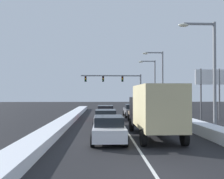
{
  "coord_description": "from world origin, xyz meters",
  "views": [
    {
      "loc": [
        -1.86,
        -8.05,
        2.85
      ],
      "look_at": [
        -0.66,
        21.45,
        3.33
      ],
      "focal_mm": 38.82,
      "sensor_mm": 36.0,
      "label": 1
    }
  ],
  "objects_px": {
    "sedan_silver_center_lane_second": "(106,119)",
    "box_truck_right_lane_nearest": "(154,108)",
    "sedan_red_center_lane_third": "(105,112)",
    "roadside_sign_right": "(210,82)",
    "sedan_white_center_lane_nearest": "(109,129)",
    "sedan_gray_right_lane_third": "(132,110)",
    "traffic_light_gantry": "(120,83)",
    "street_lamp_right_near": "(209,67)",
    "street_lamp_right_mid": "(160,77)",
    "sedan_tan_right_lane_second": "(140,114)",
    "street_lamp_right_far": "(153,81)"
  },
  "relations": [
    {
      "from": "sedan_silver_center_lane_second",
      "to": "box_truck_right_lane_nearest",
      "type": "bearing_deg",
      "value": -56.39
    },
    {
      "from": "sedan_red_center_lane_third",
      "to": "roadside_sign_right",
      "type": "height_order",
      "value": "roadside_sign_right"
    },
    {
      "from": "sedan_white_center_lane_nearest",
      "to": "roadside_sign_right",
      "type": "height_order",
      "value": "roadside_sign_right"
    },
    {
      "from": "sedan_gray_right_lane_third",
      "to": "sedan_white_center_lane_nearest",
      "type": "xyz_separation_m",
      "value": [
        -3.29,
        -15.33,
        0.0
      ]
    },
    {
      "from": "traffic_light_gantry",
      "to": "street_lamp_right_near",
      "type": "relative_size",
      "value": 1.35
    },
    {
      "from": "traffic_light_gantry",
      "to": "street_lamp_right_mid",
      "type": "distance_m",
      "value": 12.72
    },
    {
      "from": "sedan_gray_right_lane_third",
      "to": "traffic_light_gantry",
      "type": "xyz_separation_m",
      "value": [
        -0.64,
        12.61,
        3.96
      ]
    },
    {
      "from": "traffic_light_gantry",
      "to": "sedan_white_center_lane_nearest",
      "type": "bearing_deg",
      "value": -95.42
    },
    {
      "from": "roadside_sign_right",
      "to": "street_lamp_right_mid",
      "type": "bearing_deg",
      "value": 130.01
    },
    {
      "from": "sedan_tan_right_lane_second",
      "to": "roadside_sign_right",
      "type": "xyz_separation_m",
      "value": [
        7.79,
        1.42,
        3.25
      ]
    },
    {
      "from": "sedan_white_center_lane_nearest",
      "to": "street_lamp_right_near",
      "type": "distance_m",
      "value": 8.46
    },
    {
      "from": "sedan_white_center_lane_nearest",
      "to": "sedan_silver_center_lane_second",
      "type": "xyz_separation_m",
      "value": [
        -0.11,
        5.63,
        0.0
      ]
    },
    {
      "from": "sedan_red_center_lane_third",
      "to": "street_lamp_right_near",
      "type": "xyz_separation_m",
      "value": [
        7.15,
        -10.26,
        3.97
      ]
    },
    {
      "from": "box_truck_right_lane_nearest",
      "to": "sedan_tan_right_lane_second",
      "type": "bearing_deg",
      "value": 87.49
    },
    {
      "from": "sedan_white_center_lane_nearest",
      "to": "sedan_red_center_lane_third",
      "type": "xyz_separation_m",
      "value": [
        -0.03,
        12.5,
        0.0
      ]
    },
    {
      "from": "box_truck_right_lane_nearest",
      "to": "traffic_light_gantry",
      "type": "height_order",
      "value": "traffic_light_gantry"
    },
    {
      "from": "sedan_white_center_lane_nearest",
      "to": "traffic_light_gantry",
      "type": "bearing_deg",
      "value": 84.58
    },
    {
      "from": "sedan_gray_right_lane_third",
      "to": "sedan_white_center_lane_nearest",
      "type": "bearing_deg",
      "value": -102.13
    },
    {
      "from": "box_truck_right_lane_nearest",
      "to": "street_lamp_right_near",
      "type": "relative_size",
      "value": 0.91
    },
    {
      "from": "sedan_white_center_lane_nearest",
      "to": "roadside_sign_right",
      "type": "relative_size",
      "value": 0.82
    },
    {
      "from": "sedan_silver_center_lane_second",
      "to": "street_lamp_right_mid",
      "type": "bearing_deg",
      "value": 55.81
    },
    {
      "from": "sedan_tan_right_lane_second",
      "to": "sedan_red_center_lane_third",
      "type": "xyz_separation_m",
      "value": [
        -3.35,
        2.99,
        0.0
      ]
    },
    {
      "from": "sedan_tan_right_lane_second",
      "to": "sedan_red_center_lane_third",
      "type": "relative_size",
      "value": 1.0
    },
    {
      "from": "street_lamp_right_mid",
      "to": "sedan_white_center_lane_nearest",
      "type": "bearing_deg",
      "value": -113.41
    },
    {
      "from": "sedan_tan_right_lane_second",
      "to": "roadside_sign_right",
      "type": "distance_m",
      "value": 8.56
    },
    {
      "from": "box_truck_right_lane_nearest",
      "to": "roadside_sign_right",
      "type": "xyz_separation_m",
      "value": [
        8.16,
        9.92,
        2.12
      ]
    },
    {
      "from": "sedan_gray_right_lane_third",
      "to": "sedan_silver_center_lane_second",
      "type": "bearing_deg",
      "value": -109.32
    },
    {
      "from": "sedan_red_center_lane_third",
      "to": "traffic_light_gantry",
      "type": "height_order",
      "value": "traffic_light_gantry"
    },
    {
      "from": "street_lamp_right_far",
      "to": "street_lamp_right_mid",
      "type": "bearing_deg",
      "value": -94.3
    },
    {
      "from": "street_lamp_right_near",
      "to": "street_lamp_right_far",
      "type": "bearing_deg",
      "value": 89.17
    },
    {
      "from": "sedan_white_center_lane_nearest",
      "to": "sedan_silver_center_lane_second",
      "type": "height_order",
      "value": "same"
    },
    {
      "from": "sedan_silver_center_lane_second",
      "to": "traffic_light_gantry",
      "type": "bearing_deg",
      "value": 82.95
    },
    {
      "from": "sedan_gray_right_lane_third",
      "to": "traffic_light_gantry",
      "type": "height_order",
      "value": "traffic_light_gantry"
    },
    {
      "from": "street_lamp_right_far",
      "to": "sedan_silver_center_lane_second",
      "type": "bearing_deg",
      "value": -113.67
    },
    {
      "from": "street_lamp_right_near",
      "to": "roadside_sign_right",
      "type": "relative_size",
      "value": 1.43
    },
    {
      "from": "box_truck_right_lane_nearest",
      "to": "sedan_silver_center_lane_second",
      "type": "distance_m",
      "value": 5.65
    },
    {
      "from": "street_lamp_right_far",
      "to": "roadside_sign_right",
      "type": "bearing_deg",
      "value": -72.71
    },
    {
      "from": "sedan_tan_right_lane_second",
      "to": "street_lamp_right_mid",
      "type": "distance_m",
      "value": 8.44
    },
    {
      "from": "sedan_silver_center_lane_second",
      "to": "sedan_red_center_lane_third",
      "type": "relative_size",
      "value": 1.0
    },
    {
      "from": "sedan_tan_right_lane_second",
      "to": "traffic_light_gantry",
      "type": "distance_m",
      "value": 18.85
    },
    {
      "from": "sedan_silver_center_lane_second",
      "to": "roadside_sign_right",
      "type": "relative_size",
      "value": 0.82
    },
    {
      "from": "box_truck_right_lane_nearest",
      "to": "street_lamp_right_far",
      "type": "xyz_separation_m",
      "value": [
        4.47,
        21.79,
        2.9
      ]
    },
    {
      "from": "sedan_gray_right_lane_third",
      "to": "box_truck_right_lane_nearest",
      "type": "bearing_deg",
      "value": -91.36
    },
    {
      "from": "street_lamp_right_near",
      "to": "sedan_white_center_lane_nearest",
      "type": "bearing_deg",
      "value": -162.56
    },
    {
      "from": "sedan_silver_center_lane_second",
      "to": "street_lamp_right_near",
      "type": "bearing_deg",
      "value": -25.1
    },
    {
      "from": "sedan_gray_right_lane_third",
      "to": "roadside_sign_right",
      "type": "xyz_separation_m",
      "value": [
        7.82,
        -4.39,
        3.25
      ]
    },
    {
      "from": "sedan_white_center_lane_nearest",
      "to": "street_lamp_right_mid",
      "type": "bearing_deg",
      "value": 66.59
    },
    {
      "from": "street_lamp_right_near",
      "to": "roadside_sign_right",
      "type": "distance_m",
      "value": 9.6
    },
    {
      "from": "sedan_silver_center_lane_second",
      "to": "street_lamp_right_near",
      "type": "distance_m",
      "value": 8.92
    },
    {
      "from": "traffic_light_gantry",
      "to": "street_lamp_right_near",
      "type": "distance_m",
      "value": 26.08
    }
  ]
}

